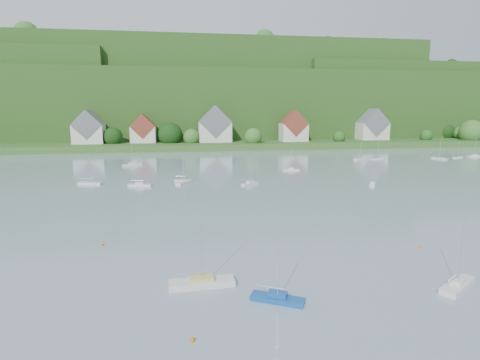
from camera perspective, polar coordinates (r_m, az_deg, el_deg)
The scene contains 14 objects.
far_shore_strip at distance 207.09m, azimuth -5.38°, elevation 5.47°, with size 600.00×60.00×3.00m, color #2B521E.
forested_ridge at distance 274.88m, azimuth -6.24°, elevation 11.11°, with size 620.00×181.22×69.89m.
village_building_0 at distance 197.98m, azimuth -21.41°, elevation 6.91°, with size 14.00×10.40×16.00m.
village_building_1 at distance 196.11m, azimuth -14.07°, elevation 7.06°, with size 12.00×9.36×14.00m.
village_building_2 at distance 194.94m, azimuth -3.73°, elevation 7.78°, with size 16.00×11.44×18.00m.
village_building_3 at distance 200.50m, azimuth 7.89°, elevation 7.53°, with size 13.00×10.40×15.50m.
village_building_4 at distance 221.13m, azimuth 18.93°, elevation 7.37°, with size 15.00×10.40×16.50m.
near_sailboat_1 at distance 40.62m, azimuth 5.54°, elevation -16.89°, with size 5.46×3.86×7.27m.
near_sailboat_2 at distance 43.70m, azimuth -5.67°, elevation -14.74°, with size 7.21×2.35×9.61m.
near_sailboat_3 at distance 49.07m, azimuth 29.40°, elevation -13.24°, with size 6.02×4.89×8.28m.
mooring_buoy_0 at distance 35.05m, azimuth -7.03°, elevation -22.51°, with size 0.43×0.43×0.43m, color orange.
mooring_buoy_2 at distance 60.47m, azimuth 24.96°, elevation -8.94°, with size 0.44×0.44×0.44m, color orange.
mooring_buoy_3 at distance 58.93m, azimuth -19.67°, elevation -9.06°, with size 0.45×0.45×0.45m, color orange.
far_sailboat_cluster at distance 126.74m, azimuth 2.07°, elevation 1.91°, with size 202.52×69.92×8.71m.
Camera 1 is at (-11.93, -6.01, 18.98)m, focal length 28.95 mm.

